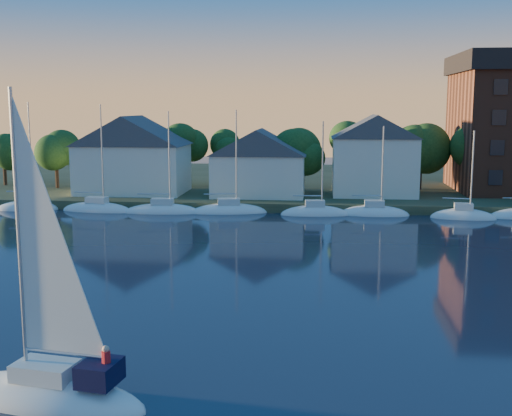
# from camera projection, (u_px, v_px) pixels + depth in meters

# --- Properties ---
(shoreline_land) EXTENTS (160.00, 50.00, 2.00)m
(shoreline_land) POSITION_uv_depth(u_px,v_px,m) (310.00, 186.00, 95.87)
(shoreline_land) COLOR #303820
(shoreline_land) RESTS_ON ground
(wooden_dock) EXTENTS (120.00, 3.00, 1.00)m
(wooden_dock) POSITION_uv_depth(u_px,v_px,m) (307.00, 211.00, 73.27)
(wooden_dock) COLOR brown
(wooden_dock) RESTS_ON ground
(clubhouse_west) EXTENTS (13.65, 9.45, 9.64)m
(clubhouse_west) POSITION_uv_depth(u_px,v_px,m) (133.00, 154.00, 80.40)
(clubhouse_west) COLOR silver
(clubhouse_west) RESTS_ON shoreline_land
(clubhouse_centre) EXTENTS (11.55, 8.40, 8.08)m
(clubhouse_centre) POSITION_uv_depth(u_px,v_px,m) (259.00, 162.00, 77.97)
(clubhouse_centre) COLOR silver
(clubhouse_centre) RESTS_ON shoreline_land
(clubhouse_east) EXTENTS (10.50, 8.40, 9.80)m
(clubhouse_east) POSITION_uv_depth(u_px,v_px,m) (374.00, 154.00, 78.42)
(clubhouse_east) COLOR silver
(clubhouse_east) RESTS_ON shoreline_land
(tree_line) EXTENTS (93.40, 5.40, 8.90)m
(tree_line) POSITION_uv_depth(u_px,v_px,m) (325.00, 142.00, 82.76)
(tree_line) COLOR #3D271B
(tree_line) RESTS_ON shoreline_land
(moored_fleet) EXTENTS (79.50, 2.40, 12.05)m
(moored_fleet) POSITION_uv_depth(u_px,v_px,m) (270.00, 213.00, 70.70)
(moored_fleet) COLOR white
(moored_fleet) RESTS_ON ground
(hero_sailboat) EXTENTS (9.02, 4.19, 13.62)m
(hero_sailboat) POSITION_uv_depth(u_px,v_px,m) (49.00, 388.00, 25.76)
(hero_sailboat) COLOR white
(hero_sailboat) RESTS_ON ground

